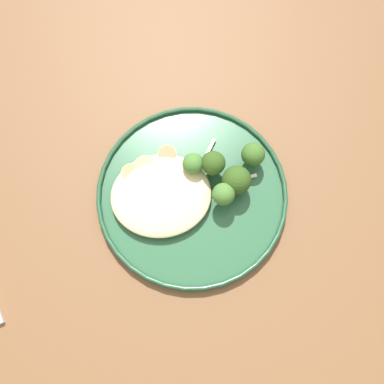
# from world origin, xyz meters

# --- Properties ---
(ground) EXTENTS (6.00, 6.00, 0.00)m
(ground) POSITION_xyz_m (0.00, 0.00, 0.00)
(ground) COLOR #665B51
(wooden_dining_table) EXTENTS (1.40, 1.00, 0.74)m
(wooden_dining_table) POSITION_xyz_m (0.00, 0.00, 0.66)
(wooden_dining_table) COLOR brown
(wooden_dining_table) RESTS_ON ground
(dinner_plate) EXTENTS (0.29, 0.29, 0.02)m
(dinner_plate) POSITION_xyz_m (0.02, -0.02, 0.75)
(dinner_plate) COLOR #235133
(dinner_plate) RESTS_ON wooden_dining_table
(noodle_bed) EXTENTS (0.15, 0.13, 0.03)m
(noodle_bed) POSITION_xyz_m (0.07, -0.02, 0.76)
(noodle_bed) COLOR beige
(noodle_bed) RESTS_ON dinner_plate
(seared_scallop_half_hidden) EXTENTS (0.03, 0.03, 0.01)m
(seared_scallop_half_hidden) POSITION_xyz_m (0.05, -0.08, 0.76)
(seared_scallop_half_hidden) COLOR #DBB77A
(seared_scallop_half_hidden) RESTS_ON dinner_plate
(seared_scallop_tilted_round) EXTENTS (0.02, 0.02, 0.02)m
(seared_scallop_tilted_round) POSITION_xyz_m (0.03, -0.05, 0.76)
(seared_scallop_tilted_round) COLOR beige
(seared_scallop_tilted_round) RESTS_ON dinner_plate
(seared_scallop_front_small) EXTENTS (0.02, 0.02, 0.01)m
(seared_scallop_front_small) POSITION_xyz_m (0.07, -0.03, 0.76)
(seared_scallop_front_small) COLOR beige
(seared_scallop_front_small) RESTS_ON dinner_plate
(seared_scallop_large_seared) EXTENTS (0.03, 0.03, 0.02)m
(seared_scallop_large_seared) POSITION_xyz_m (0.11, -0.06, 0.76)
(seared_scallop_large_seared) COLOR #E5C689
(seared_scallop_large_seared) RESTS_ON dinner_plate
(seared_scallop_on_noodles) EXTENTS (0.02, 0.02, 0.01)m
(seared_scallop_on_noodles) POSITION_xyz_m (0.04, -0.00, 0.76)
(seared_scallop_on_noodles) COLOR beige
(seared_scallop_on_noodles) RESTS_ON dinner_plate
(seared_scallop_right_edge) EXTENTS (0.03, 0.03, 0.01)m
(seared_scallop_right_edge) POSITION_xyz_m (0.05, -0.02, 0.76)
(seared_scallop_right_edge) COLOR #DBB77A
(seared_scallop_right_edge) RESTS_ON dinner_plate
(seared_scallop_center_golden) EXTENTS (0.03, 0.03, 0.02)m
(seared_scallop_center_golden) POSITION_xyz_m (0.09, -0.07, 0.76)
(seared_scallop_center_golden) COLOR beige
(seared_scallop_center_golden) RESTS_ON dinner_plate
(broccoli_floret_center_pile) EXTENTS (0.04, 0.04, 0.05)m
(broccoli_floret_center_pile) POSITION_xyz_m (-0.05, -0.02, 0.78)
(broccoli_floret_center_pile) COLOR #89A356
(broccoli_floret_center_pile) RESTS_ON dinner_plate
(broccoli_floret_tall_stalk) EXTENTS (0.03, 0.03, 0.05)m
(broccoli_floret_tall_stalk) POSITION_xyz_m (-0.02, -0.01, 0.78)
(broccoli_floret_tall_stalk) COLOR #89A356
(broccoli_floret_tall_stalk) RESTS_ON dinner_plate
(broccoli_floret_beside_noodles) EXTENTS (0.04, 0.04, 0.05)m
(broccoli_floret_beside_noodles) POSITION_xyz_m (-0.01, -0.05, 0.78)
(broccoli_floret_beside_noodles) COLOR #7A994C
(broccoli_floret_beside_noodles) RESTS_ON dinner_plate
(broccoli_floret_small_sprig) EXTENTS (0.04, 0.04, 0.05)m
(broccoli_floret_small_sprig) POSITION_xyz_m (-0.08, -0.06, 0.78)
(broccoli_floret_small_sprig) COLOR #89A356
(broccoli_floret_small_sprig) RESTS_ON dinner_plate
(broccoli_floret_near_rim) EXTENTS (0.03, 0.03, 0.05)m
(broccoli_floret_near_rim) POSITION_xyz_m (0.01, -0.06, 0.78)
(broccoli_floret_near_rim) COLOR #89A356
(broccoli_floret_near_rim) RESTS_ON dinner_plate
(onion_sliver_curled_piece) EXTENTS (0.04, 0.01, 0.00)m
(onion_sliver_curled_piece) POSITION_xyz_m (-0.06, -0.04, 0.75)
(onion_sliver_curled_piece) COLOR silver
(onion_sliver_curled_piece) RESTS_ON dinner_plate
(onion_sliver_short_strip) EXTENTS (0.03, 0.04, 0.00)m
(onion_sliver_short_strip) POSITION_xyz_m (-0.01, -0.09, 0.75)
(onion_sliver_short_strip) COLOR silver
(onion_sliver_short_strip) RESTS_ON dinner_plate
(onion_sliver_pale_crescent) EXTENTS (0.04, 0.03, 0.00)m
(onion_sliver_pale_crescent) POSITION_xyz_m (0.01, -0.05, 0.75)
(onion_sliver_pale_crescent) COLOR silver
(onion_sliver_pale_crescent) RESTS_ON dinner_plate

